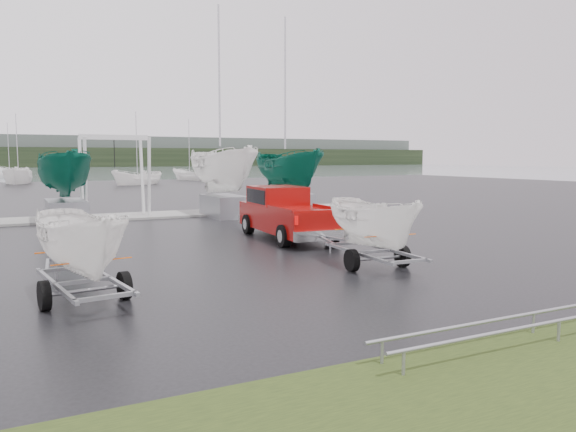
{
  "coord_description": "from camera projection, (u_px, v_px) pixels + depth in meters",
  "views": [
    {
      "loc": [
        -4.04,
        -15.75,
        3.03
      ],
      "look_at": [
        3.8,
        -0.25,
        1.2
      ],
      "focal_mm": 35.0,
      "sensor_mm": 36.0,
      "label": 1
    }
  ],
  "objects": [
    {
      "name": "ground_plane",
      "position": [
        166.0,
        263.0,
        16.11
      ],
      "size": [
        120.0,
        120.0,
        0.0
      ],
      "primitive_type": "plane",
      "color": "black",
      "rests_on": "ground"
    },
    {
      "name": "lake",
      "position": [
        28.0,
        173.0,
        104.86
      ],
      "size": [
        300.0,
        300.0,
        0.0
      ],
      "primitive_type": "plane",
      "color": "slate",
      "rests_on": "ground"
    },
    {
      "name": "grass_verge",
      "position": [
        417.0,
        425.0,
        6.35
      ],
      "size": [
        40.0,
        40.0,
        0.0
      ],
      "primitive_type": "plane",
      "color": "#212E12",
      "rests_on": "ground"
    },
    {
      "name": "dock",
      "position": [
        98.0,
        218.0,
        27.64
      ],
      "size": [
        30.0,
        3.0,
        0.12
      ],
      "primitive_type": "cube",
      "color": "gray",
      "rests_on": "ground"
    },
    {
      "name": "treeline",
      "position": [
        18.0,
        157.0,
        166.68
      ],
      "size": [
        300.0,
        8.0,
        6.0
      ],
      "primitive_type": "cube",
      "color": "black",
      "rests_on": "ground"
    },
    {
      "name": "far_hill",
      "position": [
        18.0,
        151.0,
        173.57
      ],
      "size": [
        300.0,
        6.0,
        10.0
      ],
      "primitive_type": "cube",
      "color": "#4C5651",
      "rests_on": "ground"
    },
    {
      "name": "pickup_truck",
      "position": [
        284.0,
        211.0,
        21.11
      ],
      "size": [
        2.41,
        5.84,
        1.9
      ],
      "rotation": [
        0.0,
        0.0,
        -0.07
      ],
      "color": "maroon",
      "rests_on": "ground"
    },
    {
      "name": "trailer_hitched",
      "position": [
        375.0,
        181.0,
        15.15
      ],
      "size": [
        1.82,
        3.67,
        4.36
      ],
      "rotation": [
        0.0,
        0.0,
        -0.07
      ],
      "color": "gray",
      "rests_on": "ground"
    },
    {
      "name": "trailer_parked",
      "position": [
        79.0,
        188.0,
        11.47
      ],
      "size": [
        1.84,
        3.72,
        4.4
      ],
      "rotation": [
        0.0,
        0.0,
        0.13
      ],
      "color": "gray",
      "rests_on": "ground"
    },
    {
      "name": "boat_hoist",
      "position": [
        115.0,
        164.0,
        27.76
      ],
      "size": [
        3.3,
        2.18,
        4.12
      ],
      "color": "silver",
      "rests_on": "ground"
    },
    {
      "name": "keelboat_1",
      "position": [
        64.0,
        147.0,
        24.96
      ],
      "size": [
        2.21,
        3.2,
        6.96
      ],
      "color": "gray",
      "rests_on": "ground"
    },
    {
      "name": "keelboat_2",
      "position": [
        223.0,
        141.0,
        28.1
      ],
      "size": [
        2.41,
        3.2,
        10.58
      ],
      "color": "gray",
      "rests_on": "ground"
    },
    {
      "name": "keelboat_3",
      "position": [
        289.0,
        145.0,
        30.12
      ],
      "size": [
        2.31,
        3.2,
        10.47
      ],
      "color": "gray",
      "rests_on": "ground"
    },
    {
      "name": "mast_rack_2",
      "position": [
        546.0,
        317.0,
        9.44
      ],
      "size": [
        7.0,
        0.56,
        0.06
      ],
      "color": "gray",
      "rests_on": "ground"
    },
    {
      "name": "moored_boat_1",
      "position": [
        19.0,
        183.0,
        64.88
      ],
      "size": [
        3.36,
        3.43,
        11.98
      ],
      "rotation": [
        0.0,
        0.0,
        6.15
      ],
      "color": "white",
      "rests_on": "ground"
    },
    {
      "name": "moored_boat_2",
      "position": [
        138.0,
        185.0,
        61.86
      ],
      "size": [
        3.55,
        3.53,
        11.4
      ],
      "rotation": [
        0.0,
        0.0,
        5.24
      ],
      "color": "white",
      "rests_on": "ground"
    },
    {
      "name": "moored_boat_3",
      "position": [
        190.0,
        180.0,
        74.42
      ],
      "size": [
        3.18,
        3.21,
        11.16
      ],
      "rotation": [
        0.0,
        0.0,
        3.58
      ],
      "color": "white",
      "rests_on": "ground"
    },
    {
      "name": "moored_boat_5",
      "position": [
        10.0,
        178.0,
        81.05
      ],
      "size": [
        3.84,
        3.85,
        11.59
      ],
      "rotation": [
        0.0,
        0.0,
        3.81
      ],
      "color": "white",
      "rests_on": "ground"
    }
  ]
}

